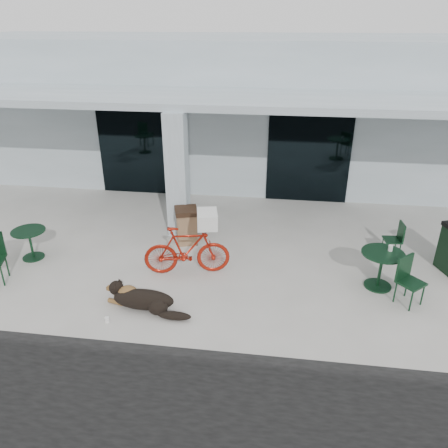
# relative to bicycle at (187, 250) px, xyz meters

# --- Properties ---
(ground) EXTENTS (80.00, 80.00, 0.00)m
(ground) POSITION_rel_bicycle_xyz_m (0.89, -0.40, -0.56)
(ground) COLOR beige
(ground) RESTS_ON ground
(building) EXTENTS (22.00, 7.00, 4.50)m
(building) POSITION_rel_bicycle_xyz_m (0.89, 8.10, 1.69)
(building) COLOR silver
(building) RESTS_ON ground
(storefront_glass_left) EXTENTS (2.80, 0.06, 2.70)m
(storefront_glass_left) POSITION_rel_bicycle_xyz_m (-2.31, 4.58, 0.79)
(storefront_glass_left) COLOR black
(storefront_glass_left) RESTS_ON ground
(storefront_glass_right) EXTENTS (2.40, 0.06, 2.70)m
(storefront_glass_right) POSITION_rel_bicycle_xyz_m (2.69, 4.58, 0.79)
(storefront_glass_right) COLOR black
(storefront_glass_right) RESTS_ON ground
(column) EXTENTS (0.50, 0.50, 3.12)m
(column) POSITION_rel_bicycle_xyz_m (-0.61, 1.90, 1.00)
(column) COLOR silver
(column) RESTS_ON ground
(overhang) EXTENTS (22.00, 2.80, 0.18)m
(overhang) POSITION_rel_bicycle_xyz_m (0.89, 3.20, 2.65)
(overhang) COLOR silver
(overhang) RESTS_ON column
(bicycle) EXTENTS (1.92, 0.89, 1.11)m
(bicycle) POSITION_rel_bicycle_xyz_m (0.00, 0.00, 0.00)
(bicycle) COLOR #A21B0D
(bicycle) RESTS_ON ground
(laundry_basket) EXTENTS (0.52, 0.63, 0.33)m
(laundry_basket) POSITION_rel_bicycle_xyz_m (0.44, 0.09, 0.72)
(laundry_basket) COLOR white
(laundry_basket) RESTS_ON bicycle
(dog) EXTENTS (1.44, 0.79, 0.46)m
(dog) POSITION_rel_bicycle_xyz_m (-0.56, -1.40, -0.33)
(dog) COLOR black
(dog) RESTS_ON ground
(cup_near_dog) EXTENTS (0.11, 0.11, 0.11)m
(cup_near_dog) POSITION_rel_bicycle_xyz_m (-1.11, -1.90, -0.50)
(cup_near_dog) COLOR white
(cup_near_dog) RESTS_ON ground
(cafe_table_near) EXTENTS (0.78, 0.78, 0.71)m
(cafe_table_near) POSITION_rel_bicycle_xyz_m (-3.71, 0.15, -0.20)
(cafe_table_near) COLOR #13371F
(cafe_table_near) RESTS_ON ground
(cafe_table_far) EXTENTS (0.86, 0.86, 0.81)m
(cafe_table_far) POSITION_rel_bicycle_xyz_m (4.05, -0.00, -0.15)
(cafe_table_far) COLOR #13371F
(cafe_table_far) RESTS_ON ground
(cafe_chair_far_a) EXTENTS (0.65, 0.66, 0.98)m
(cafe_chair_far_a) POSITION_rel_bicycle_xyz_m (4.51, -0.54, -0.07)
(cafe_chair_far_a) COLOR #13371F
(cafe_chair_far_a) RESTS_ON ground
(cafe_chair_far_b) EXTENTS (0.45, 0.42, 0.84)m
(cafe_chair_far_b) POSITION_rel_bicycle_xyz_m (4.57, 1.40, -0.14)
(cafe_chair_far_b) COLOR #13371F
(cafe_chair_far_b) RESTS_ON ground
(cup_on_table) EXTENTS (0.09, 0.09, 0.12)m
(cup_on_table) POSITION_rel_bicycle_xyz_m (4.20, 0.10, 0.31)
(cup_on_table) COLOR white
(cup_on_table) RESTS_ON cafe_table_far
(trash_receptacle) EXTENTS (0.67, 0.67, 0.91)m
(trash_receptacle) POSITION_rel_bicycle_xyz_m (-0.31, 1.41, -0.10)
(trash_receptacle) COLOR #826243
(trash_receptacle) RESTS_ON ground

